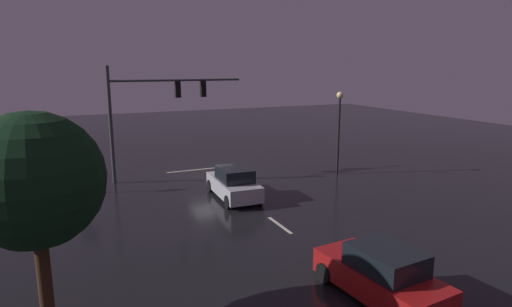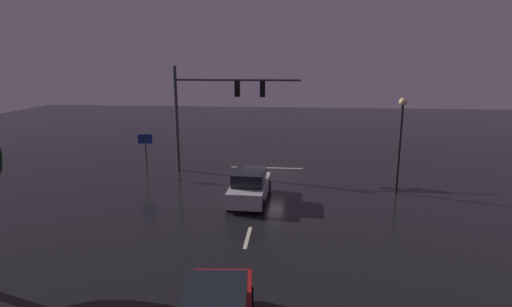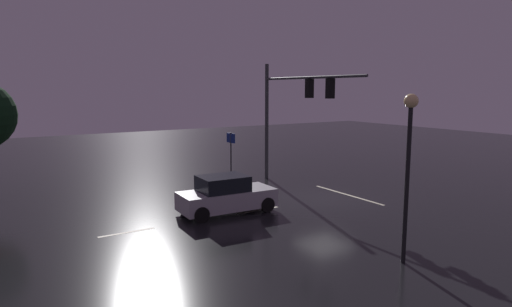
% 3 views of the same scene
% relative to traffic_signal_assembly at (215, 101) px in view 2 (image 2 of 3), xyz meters
% --- Properties ---
extents(ground_plane, '(80.00, 80.00, 0.00)m').
position_rel_traffic_signal_assembly_xyz_m(ground_plane, '(-3.35, 0.41, -4.77)').
color(ground_plane, black).
extents(traffic_signal_assembly, '(8.31, 0.47, 7.01)m').
position_rel_traffic_signal_assembly_xyz_m(traffic_signal_assembly, '(0.00, 0.00, 0.00)').
color(traffic_signal_assembly, '#383A3D').
rests_on(traffic_signal_assembly, ground_plane).
extents(lane_dash_far, '(0.16, 2.20, 0.01)m').
position_rel_traffic_signal_assembly_xyz_m(lane_dash_far, '(-3.35, 4.41, -4.77)').
color(lane_dash_far, beige).
rests_on(lane_dash_far, ground_plane).
extents(lane_dash_mid, '(0.16, 2.20, 0.01)m').
position_rel_traffic_signal_assembly_xyz_m(lane_dash_mid, '(-3.35, 10.41, -4.77)').
color(lane_dash_mid, beige).
rests_on(lane_dash_mid, ground_plane).
extents(stop_bar, '(5.00, 0.16, 0.01)m').
position_rel_traffic_signal_assembly_xyz_m(stop_bar, '(-3.35, -1.19, -4.77)').
color(stop_bar, beige).
rests_on(stop_bar, ground_plane).
extents(car_approaching, '(2.04, 4.42, 1.70)m').
position_rel_traffic_signal_assembly_xyz_m(car_approaching, '(-2.93, 5.82, -3.98)').
color(car_approaching, '#B7B7BC').
rests_on(car_approaching, ground_plane).
extents(street_lamp_left_kerb, '(0.44, 0.44, 5.38)m').
position_rel_traffic_signal_assembly_xyz_m(street_lamp_left_kerb, '(-11.03, 3.71, -1.04)').
color(street_lamp_left_kerb, black).
rests_on(street_lamp_left_kerb, ground_plane).
extents(route_sign, '(0.90, 0.12, 2.81)m').
position_rel_traffic_signal_assembly_xyz_m(route_sign, '(4.25, 1.63, -2.75)').
color(route_sign, '#383A3D').
rests_on(route_sign, ground_plane).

